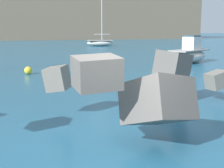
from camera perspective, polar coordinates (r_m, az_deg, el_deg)
ground_plane at (r=6.23m, az=2.75°, el=-13.49°), size 400.00×400.00×0.00m
breakwater_jetty at (r=7.03m, az=4.68°, el=-1.33°), size 31.14×5.81×2.55m
boat_near_left at (r=23.97m, az=14.39°, el=5.51°), size 4.32×3.32×2.09m
boat_mid_centre at (r=47.31m, az=-2.26°, el=7.78°), size 4.26×2.27×7.54m
mooring_buoy_middle at (r=17.90m, az=-15.48°, el=2.48°), size 0.44×0.44×0.44m
headland_bluff at (r=95.38m, az=-16.61°, el=13.48°), size 97.18×41.45×17.34m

